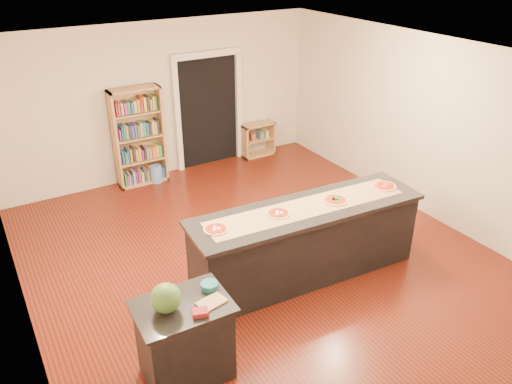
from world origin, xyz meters
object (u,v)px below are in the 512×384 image
side_counter (185,340)px  bookshelf (139,137)px  kitchen_island (306,242)px  watermelon (166,298)px  low_shelf (258,139)px  waste_bin (156,174)px

side_counter → bookshelf: (1.17, 4.61, 0.43)m
kitchen_island → bookshelf: 3.95m
side_counter → watermelon: size_ratio=3.18×
side_counter → watermelon: bearing=-179.5°
side_counter → bookshelf: 4.77m
kitchen_island → watermelon: size_ratio=10.70×
kitchen_island → bookshelf: size_ratio=1.75×
low_shelf → waste_bin: (-2.27, -0.12, -0.19)m
bookshelf → watermelon: bearing=-106.0°
bookshelf → low_shelf: 2.54m
watermelon → side_counter: bearing=-1.5°
low_shelf → watermelon: watermelon is taller
kitchen_island → watermelon: bearing=-156.6°
bookshelf → low_shelf: bearing=0.2°
low_shelf → waste_bin: low_shelf is taller
low_shelf → watermelon: (-3.80, -4.61, 0.71)m
side_counter → waste_bin: 4.71m
side_counter → kitchen_island: bearing=22.8°
kitchen_island → low_shelf: kitchen_island is taller
bookshelf → low_shelf: (2.48, 0.01, -0.54)m
side_counter → watermelon: (-0.15, 0.00, 0.59)m
kitchen_island → waste_bin: size_ratio=9.83×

